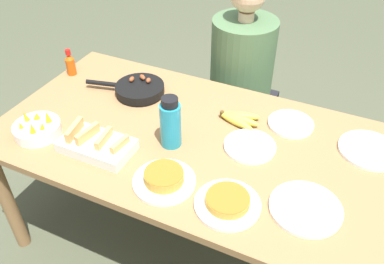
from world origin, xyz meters
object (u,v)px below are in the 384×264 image
at_px(skillet, 139,89).
at_px(person_figure, 239,95).
at_px(fruit_bowl_mango, 37,128).
at_px(empty_plate_near_front, 369,150).
at_px(banana_bunch, 238,119).
at_px(melon_tray, 96,144).
at_px(empty_plate_far_left, 250,146).
at_px(frittata_plate_side, 164,179).
at_px(frittata_plate_center, 228,202).
at_px(empty_plate_far_right, 291,124).
at_px(hot_sauce_bottle, 70,64).
at_px(empty_plate_mid_edge, 305,208).
at_px(water_bottle, 171,123).

xyz_separation_m(skillet, person_figure, (0.37, 0.56, -0.26)).
xyz_separation_m(skillet, fruit_bowl_mango, (-0.24, -0.48, 0.00)).
xyz_separation_m(empty_plate_near_front, fruit_bowl_mango, (-1.38, -0.51, 0.02)).
relative_size(banana_bunch, melon_tray, 0.64).
relative_size(melon_tray, person_figure, 0.25).
distance_m(melon_tray, empty_plate_far_left, 0.67).
bearing_deg(melon_tray, banana_bunch, 42.72).
height_order(frittata_plate_side, empty_plate_far_left, frittata_plate_side).
distance_m(banana_bunch, frittata_plate_center, 0.52).
height_order(frittata_plate_center, person_figure, person_figure).
relative_size(empty_plate_near_front, empty_plate_far_right, 1.23).
bearing_deg(frittata_plate_center, empty_plate_near_front, 50.96).
xyz_separation_m(empty_plate_near_front, person_figure, (-0.77, 0.53, -0.25)).
relative_size(skillet, hot_sauce_bottle, 2.76).
xyz_separation_m(banana_bunch, empty_plate_mid_edge, (0.41, -0.40, -0.01)).
bearing_deg(empty_plate_near_front, frittata_plate_center, -129.04).
bearing_deg(empty_plate_far_left, fruit_bowl_mango, -160.61).
xyz_separation_m(empty_plate_far_left, water_bottle, (-0.32, -0.12, 0.11)).
height_order(empty_plate_near_front, empty_plate_mid_edge, same).
relative_size(empty_plate_far_left, fruit_bowl_mango, 1.08).
xyz_separation_m(empty_plate_far_right, fruit_bowl_mango, (-1.02, -0.55, 0.02)).
distance_m(skillet, empty_plate_far_right, 0.78).
bearing_deg(hot_sauce_bottle, skillet, -1.61).
xyz_separation_m(skillet, frittata_plate_side, (0.42, -0.51, -0.00)).
height_order(frittata_plate_center, empty_plate_far_left, frittata_plate_center).
bearing_deg(fruit_bowl_mango, frittata_plate_side, -2.55).
xyz_separation_m(melon_tray, empty_plate_far_right, (0.72, 0.53, -0.02)).
height_order(banana_bunch, empty_plate_mid_edge, banana_bunch).
xyz_separation_m(frittata_plate_center, person_figure, (-0.32, 1.07, -0.26)).
bearing_deg(frittata_plate_side, empty_plate_mid_edge, 10.60).
bearing_deg(frittata_plate_center, water_bottle, 147.02).
bearing_deg(person_figure, empty_plate_near_front, -34.43).
height_order(melon_tray, frittata_plate_center, melon_tray).
distance_m(banana_bunch, empty_plate_mid_edge, 0.57).
xyz_separation_m(melon_tray, skillet, (-0.06, 0.46, -0.00)).
bearing_deg(fruit_bowl_mango, empty_plate_mid_edge, 3.38).
distance_m(empty_plate_far_left, empty_plate_far_right, 0.26).
relative_size(empty_plate_mid_edge, person_figure, 0.22).
relative_size(frittata_plate_center, frittata_plate_side, 1.00).
relative_size(frittata_plate_center, fruit_bowl_mango, 1.19).
bearing_deg(water_bottle, hot_sauce_bottle, 159.06).
xyz_separation_m(empty_plate_far_right, empty_plate_mid_edge, (0.18, -0.48, -0.00)).
bearing_deg(empty_plate_far_right, empty_plate_far_left, -117.51).
bearing_deg(empty_plate_near_front, hot_sauce_bottle, -179.31).
xyz_separation_m(skillet, empty_plate_far_left, (0.66, -0.16, -0.02)).
xyz_separation_m(frittata_plate_center, frittata_plate_side, (-0.27, 0.00, 0.00)).
bearing_deg(empty_plate_far_left, melon_tray, -153.64).
relative_size(frittata_plate_center, person_figure, 0.20).
relative_size(empty_plate_far_right, fruit_bowl_mango, 1.01).
distance_m(skillet, water_bottle, 0.45).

